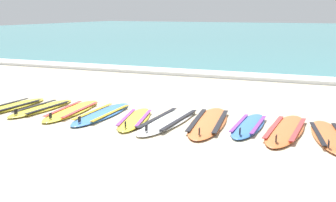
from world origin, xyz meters
The scene contains 13 objects.
ground_plane centered at (0.00, 0.00, 0.00)m, with size 80.00×80.00×0.00m, color beige.
sea centered at (0.00, 35.79, 0.05)m, with size 80.00×60.00×0.10m, color teal.
wave_foam_strip centered at (0.00, 6.30, 0.06)m, with size 80.00×1.02×0.11m, color white.
surfboard_0 centered at (-3.11, -0.22, 0.04)m, with size 0.55×2.09×0.18m.
surfboard_1 centered at (-2.39, -0.07, 0.04)m, with size 0.52×2.02×0.18m.
surfboard_2 centered at (-1.65, -0.01, 0.04)m, with size 0.84×2.27×0.18m.
surfboard_3 centered at (-0.91, -0.01, 0.04)m, with size 0.70×2.28×0.18m.
surfboard_4 centered at (-0.08, -0.14, 0.04)m, with size 0.98×2.02×0.18m.
surfboard_5 centered at (0.56, 0.04, 0.04)m, with size 0.65×2.52×0.18m.
surfboard_6 centered at (1.32, 0.21, 0.04)m, with size 1.06×2.64×0.18m.
surfboard_7 centered at (2.09, 0.26, 0.04)m, with size 0.58×2.00×0.18m.
surfboard_8 centered at (2.76, 0.22, 0.04)m, with size 0.61×2.38×0.18m.
surfboard_9 centered at (3.51, 0.12, 0.04)m, with size 1.02×2.22×0.18m.
Camera 1 is at (3.89, -7.65, 2.13)m, focal length 47.66 mm.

